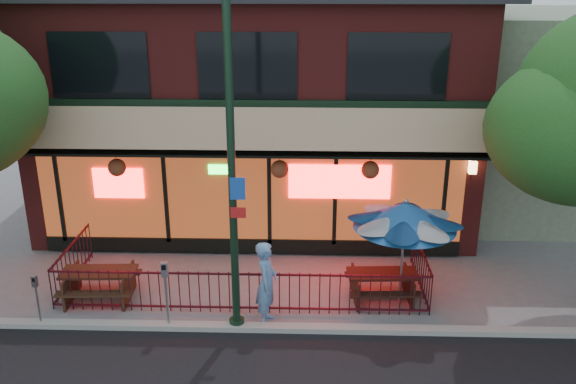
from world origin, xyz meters
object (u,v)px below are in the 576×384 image
picnic_table_right (382,282)px  patio_umbrella (405,215)px  parking_meter_near (166,284)px  parking_meter_far (36,293)px  picnic_table_left (99,280)px  pedestrian (267,283)px  street_light (232,189)px

picnic_table_right → patio_umbrella: bearing=-25.4°
patio_umbrella → parking_meter_near: (-5.05, -1.18, -1.13)m
parking_meter_near → parking_meter_far: 2.76m
picnic_table_right → patio_umbrella: size_ratio=0.65×
picnic_table_left → pedestrian: (3.91, -0.87, 0.47)m
picnic_table_left → parking_meter_far: parking_meter_far is taller
picnic_table_right → patio_umbrella: (0.38, -0.18, 1.74)m
picnic_table_left → picnic_table_right: 6.50m
patio_umbrella → picnic_table_left: bearing=180.0°
picnic_table_right → parking_meter_far: size_ratio=1.39×
parking_meter_far → patio_umbrella: bearing=8.6°
picnic_table_left → parking_meter_far: 1.53m
parking_meter_near → picnic_table_left: bearing=147.2°
parking_meter_near → parking_meter_far: bearing=180.0°
pedestrian → parking_meter_far: 4.84m
parking_meter_near → parking_meter_far: parking_meter_near is taller
street_light → patio_umbrella: street_light is taller
street_light → parking_meter_near: street_light is taller
street_light → picnic_table_right: bearing=21.8°
pedestrian → parking_meter_far: bearing=99.8°
street_light → pedestrian: (0.63, 0.23, -2.21)m
picnic_table_left → patio_umbrella: 7.09m
parking_meter_far → picnic_table_right: bearing=10.4°
picnic_table_left → patio_umbrella: size_ratio=0.68×
street_light → patio_umbrella: 3.88m
street_light → patio_umbrella: bearing=17.0°
picnic_table_left → parking_meter_far: (-0.92, -1.18, 0.34)m
picnic_table_left → parking_meter_near: 2.25m
patio_umbrella → parking_meter_near: bearing=-166.8°
picnic_table_right → parking_meter_far: bearing=-169.6°
patio_umbrella → pedestrian: patio_umbrella is taller
pedestrian → parking_meter_far: pedestrian is taller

